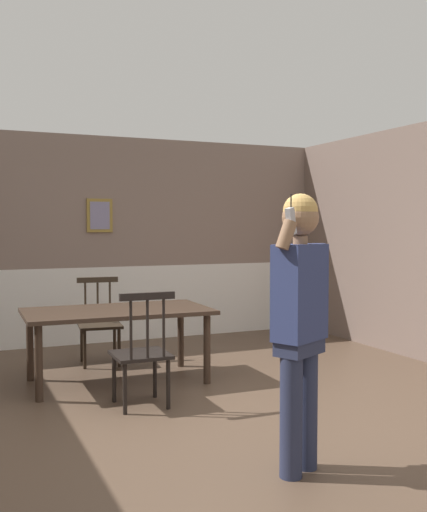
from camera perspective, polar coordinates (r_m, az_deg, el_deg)
The scene contains 6 objects.
ground_plane at distance 4.88m, azimuth -1.25°, elevation -15.63°, with size 7.90×7.90×0.00m, color brown.
room_back_partition at distance 8.07m, azimuth -10.97°, elevation 1.14°, with size 6.41×0.17×2.72m.
dining_table at distance 6.03m, azimuth -9.10°, elevation -5.75°, with size 1.81×1.01×0.73m.
chair_near_window at distance 6.91m, azimuth -10.76°, elevation -6.21°, with size 0.52×0.52×0.96m.
chair_by_doorway at distance 5.22m, azimuth -6.82°, elevation -9.02°, with size 0.47×0.47×1.00m.
person_figure at distance 3.79m, azimuth 8.24°, elevation -5.40°, with size 0.47×0.34×1.75m.
Camera 1 is at (-1.75, -4.28, 1.56)m, focal length 42.17 mm.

